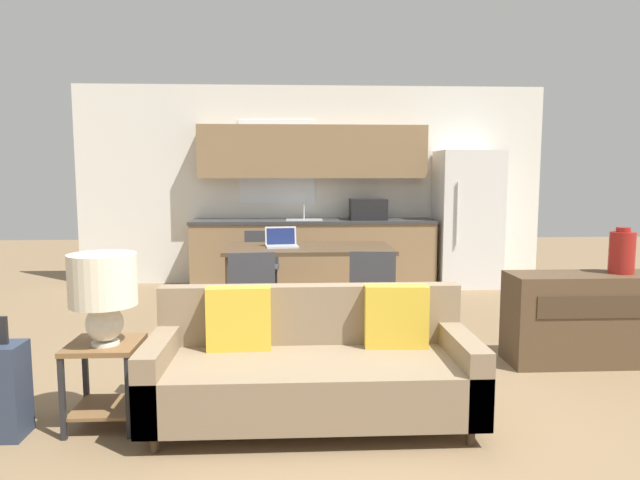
# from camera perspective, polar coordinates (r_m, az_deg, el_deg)

# --- Properties ---
(ground_plane) EXTENTS (20.00, 20.00, 0.00)m
(ground_plane) POSITION_cam_1_polar(r_m,az_deg,el_deg) (3.62, 2.12, -17.94)
(ground_plane) COLOR #7F6647
(wall_back) EXTENTS (6.40, 0.07, 2.70)m
(wall_back) POSITION_cam_1_polar(r_m,az_deg,el_deg) (7.92, -0.82, 5.52)
(wall_back) COLOR silver
(wall_back) RESTS_ON ground_plane
(kitchen_counter) EXTENTS (3.23, 0.65, 2.15)m
(kitchen_counter) POSITION_cam_1_polar(r_m,az_deg,el_deg) (7.65, -0.58, 1.65)
(kitchen_counter) COLOR #8E704C
(kitchen_counter) RESTS_ON ground_plane
(refrigerator) EXTENTS (0.82, 0.70, 1.81)m
(refrigerator) POSITION_cam_1_polar(r_m,az_deg,el_deg) (7.91, 14.50, 2.06)
(refrigerator) COLOR white
(refrigerator) RESTS_ON ground_plane
(dining_table) EXTENTS (1.69, 0.86, 0.77)m
(dining_table) POSITION_cam_1_polar(r_m,az_deg,el_deg) (5.82, -1.11, -1.29)
(dining_table) COLOR brown
(dining_table) RESTS_ON ground_plane
(couch) EXTENTS (1.95, 0.80, 0.81)m
(couch) POSITION_cam_1_polar(r_m,az_deg,el_deg) (3.60, -0.79, -12.57)
(couch) COLOR #3D2D1E
(couch) RESTS_ON ground_plane
(side_table) EXTENTS (0.41, 0.41, 0.51)m
(side_table) POSITION_cam_1_polar(r_m,az_deg,el_deg) (3.72, -20.67, -12.11)
(side_table) COLOR brown
(side_table) RESTS_ON ground_plane
(table_lamp) EXTENTS (0.39, 0.39, 0.54)m
(table_lamp) POSITION_cam_1_polar(r_m,az_deg,el_deg) (3.55, -20.87, -4.52)
(table_lamp) COLOR silver
(table_lamp) RESTS_ON side_table
(credenza) EXTENTS (1.24, 0.43, 0.72)m
(credenza) POSITION_cam_1_polar(r_m,az_deg,el_deg) (5.04, 25.06, -7.12)
(credenza) COLOR brown
(credenza) RESTS_ON ground_plane
(vase) EXTENTS (0.19, 0.19, 0.37)m
(vase) POSITION_cam_1_polar(r_m,az_deg,el_deg) (5.09, 27.96, -1.06)
(vase) COLOR maroon
(vase) RESTS_ON credenza
(dining_chair_near_left) EXTENTS (0.46, 0.46, 0.84)m
(dining_chair_near_left) POSITION_cam_1_polar(r_m,az_deg,el_deg) (5.07, -6.89, -5.16)
(dining_chair_near_left) COLOR #38383D
(dining_chair_near_left) RESTS_ON ground_plane
(dining_chair_near_right) EXTENTS (0.46, 0.46, 0.84)m
(dining_chair_near_right) POSITION_cam_1_polar(r_m,az_deg,el_deg) (5.12, 5.19, -5.02)
(dining_chair_near_right) COLOR #38383D
(dining_chair_near_right) RESTS_ON ground_plane
(dining_chair_far_left) EXTENTS (0.44, 0.44, 0.84)m
(dining_chair_far_left) POSITION_cam_1_polar(r_m,az_deg,el_deg) (6.68, -5.95, -2.29)
(dining_chair_far_left) COLOR #38383D
(dining_chair_far_left) RESTS_ON ground_plane
(laptop) EXTENTS (0.35, 0.29, 0.20)m
(laptop) POSITION_cam_1_polar(r_m,az_deg,el_deg) (5.83, -3.88, -0.19)
(laptop) COLOR #B7BABC
(laptop) RESTS_ON dining_table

